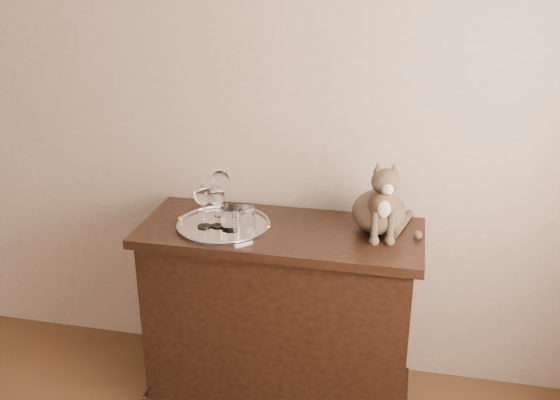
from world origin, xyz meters
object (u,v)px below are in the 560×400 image
(wine_glass_c, at_px, (203,206))
(cat, at_px, (380,193))
(sideboard, at_px, (280,315))
(wine_glass_b, at_px, (221,192))
(tumbler_a, at_px, (231,218))
(wine_glass_d, at_px, (217,206))
(tray, at_px, (224,226))
(tumbler_c, at_px, (245,219))

(wine_glass_c, relative_size, cat, 0.56)
(sideboard, relative_size, wine_glass_b, 5.73)
(tumbler_a, bearing_deg, wine_glass_d, 166.24)
(wine_glass_b, distance_m, cat, 0.69)
(sideboard, relative_size, tumbler_a, 12.29)
(wine_glass_c, xyz_separation_m, tumbler_a, (0.12, 0.00, -0.05))
(wine_glass_d, distance_m, tumbler_a, 0.08)
(tumbler_a, bearing_deg, sideboard, 18.44)
(sideboard, distance_m, wine_glass_d, 0.59)
(sideboard, relative_size, wine_glass_c, 6.31)
(wine_glass_b, relative_size, wine_glass_c, 1.10)
(sideboard, distance_m, tray, 0.49)
(tumbler_a, height_order, cat, cat)
(wine_glass_c, bearing_deg, wine_glass_b, 77.71)
(tumbler_a, bearing_deg, cat, 12.66)
(tumbler_c, bearing_deg, tray, 169.22)
(tumbler_a, distance_m, cat, 0.62)
(tray, bearing_deg, tumbler_a, -37.16)
(wine_glass_b, height_order, wine_glass_c, wine_glass_b)
(sideboard, relative_size, tray, 3.00)
(tumbler_c, bearing_deg, wine_glass_b, 138.44)
(tray, relative_size, wine_glass_d, 2.21)
(wine_glass_d, height_order, tumbler_a, wine_glass_d)
(wine_glass_d, bearing_deg, wine_glass_b, 99.78)
(tray, distance_m, tumbler_c, 0.12)
(wine_glass_b, bearing_deg, wine_glass_c, -102.29)
(tray, bearing_deg, wine_glass_d, -136.99)
(wine_glass_d, relative_size, cat, 0.53)
(tumbler_a, height_order, tumbler_c, tumbler_a)
(sideboard, bearing_deg, wine_glass_d, -169.40)
(wine_glass_b, relative_size, cat, 0.61)
(wine_glass_c, distance_m, tumbler_c, 0.18)
(tray, xyz_separation_m, wine_glass_c, (-0.07, -0.04, 0.10))
(wine_glass_c, distance_m, wine_glass_d, 0.06)
(wine_glass_d, xyz_separation_m, cat, (0.66, 0.12, 0.07))
(tray, distance_m, wine_glass_b, 0.16)
(wine_glass_c, distance_m, cat, 0.73)
(wine_glass_d, distance_m, cat, 0.68)
(cat, bearing_deg, sideboard, 178.23)
(tumbler_a, bearing_deg, wine_glass_c, -178.84)
(tray, distance_m, wine_glass_c, 0.13)
(wine_glass_b, height_order, cat, cat)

